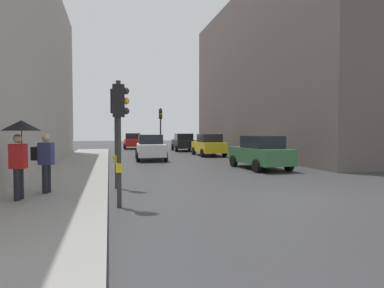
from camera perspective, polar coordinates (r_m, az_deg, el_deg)
ground_plane at (r=10.38m, az=16.59°, el=-8.98°), size 120.00×120.00×0.00m
sidewalk_kerb at (r=14.92m, az=-20.26°, el=-5.29°), size 2.97×40.00×0.16m
building_facade_right at (r=30.76m, az=18.78°, el=11.15°), size 12.00×24.53×13.62m
traffic_light_near_left at (r=8.66m, az=-12.61°, el=4.07°), size 0.43×0.24×3.32m
traffic_light_far_median at (r=28.19m, az=-5.54°, el=3.78°), size 0.25×0.44×3.99m
traffic_light_near_right at (r=11.56m, az=-13.09°, el=4.46°), size 0.44×0.36×3.57m
car_white_compact at (r=22.74m, az=-7.31°, el=-0.58°), size 2.21×4.30×1.76m
car_red_sedan at (r=37.43m, az=-10.38°, el=0.52°), size 2.08×4.23×1.76m
car_green_estate at (r=17.56m, az=11.91°, el=-1.46°), size 2.17×4.28×1.76m
car_dark_suv at (r=32.72m, az=-1.53°, el=0.31°), size 2.19×4.29×1.76m
car_yellow_taxi at (r=26.37m, az=2.95°, el=-0.17°), size 2.03×4.20×1.76m
pedestrian_with_umbrella at (r=9.79m, az=-27.93°, el=1.02°), size 1.00×1.00×2.14m
pedestrian_with_grey_backpack at (r=10.63m, az=-24.47°, el=-2.50°), size 0.65×0.43×1.77m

